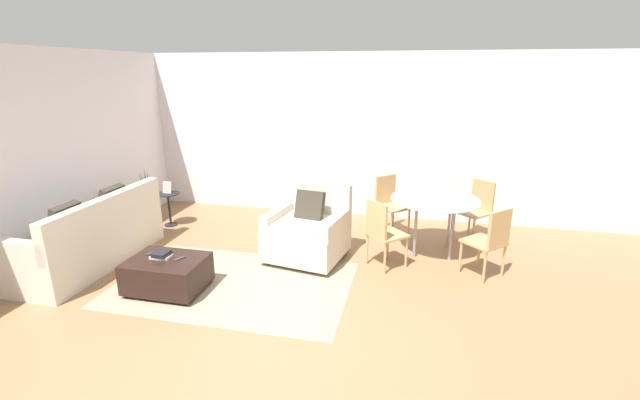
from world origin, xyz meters
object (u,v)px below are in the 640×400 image
object	(u,v)px
dining_chair_near_left	(382,230)
dining_table	(435,205)
picture_frame	(167,187)
dining_chair_near_right	(491,238)
couch	(89,241)
armchair	(308,232)
ottoman	(167,273)
potted_plant	(148,210)
tv_remote_primary	(152,253)
side_table	(169,203)
book_stack	(161,255)
tv_remote_secondary	(180,258)
dining_chair_far_right	(477,206)
dining_chair_far_left	(389,201)

from	to	relation	value
dining_chair_near_left	dining_table	bearing A→B (deg)	45.00
picture_frame	dining_table	distance (m)	4.18
dining_chair_near_left	dining_chair_near_right	distance (m)	1.30
couch	dining_chair_near_right	bearing A→B (deg)	8.22
armchair	ottoman	xyz separation A→B (m)	(-1.36, -1.24, -0.16)
couch	armchair	size ratio (longest dim) A/B	1.88
dining_table	dining_chair_near_right	size ratio (longest dim) A/B	1.33
armchair	potted_plant	world-z (taller)	armchair
armchair	tv_remote_primary	size ratio (longest dim) A/B	7.68
picture_frame	side_table	bearing A→B (deg)	-90.00
ottoman	book_stack	distance (m)	0.22
tv_remote_secondary	dining_chair_near_left	world-z (taller)	dining_chair_near_left
dining_chair_near_left	dining_chair_far_right	size ratio (longest dim) A/B	1.00
book_stack	potted_plant	xyz separation A→B (m)	(-1.54, 1.99, -0.21)
side_table	dining_table	size ratio (longest dim) A/B	0.46
couch	picture_frame	distance (m)	1.59
ottoman	book_stack	world-z (taller)	book_stack
book_stack	tv_remote_secondary	bearing A→B (deg)	4.00
armchair	tv_remote_primary	world-z (taller)	armchair
dining_table	dining_chair_near_left	size ratio (longest dim) A/B	1.33
tv_remote_primary	dining_table	distance (m)	3.68
ottoman	potted_plant	bearing A→B (deg)	128.61
tv_remote_secondary	book_stack	bearing A→B (deg)	-176.00
ottoman	potted_plant	xyz separation A→B (m)	(-1.61, 2.02, 0.00)
tv_remote_primary	dining_chair_near_left	world-z (taller)	dining_chair_near_left
armchair	tv_remote_secondary	world-z (taller)	armchair
tv_remote_secondary	potted_plant	world-z (taller)	potted_plant
picture_frame	dining_chair_near_left	bearing A→B (deg)	-12.91
dining_table	dining_chair_far_right	xyz separation A→B (m)	(0.65, 0.65, -0.18)
armchair	ottoman	bearing A→B (deg)	-137.69
tv_remote_primary	dining_table	size ratio (longest dim) A/B	0.12
tv_remote_secondary	picture_frame	size ratio (longest dim) A/B	0.74
picture_frame	dining_chair_near_left	size ratio (longest dim) A/B	0.21
dining_chair_far_left	dining_chair_far_right	bearing A→B (deg)	0.00
side_table	ottoman	bearing A→B (deg)	-59.28
couch	dining_chair_far_left	xyz separation A→B (m)	(3.75, 2.03, 0.20)
potted_plant	dining_chair_far_left	size ratio (longest dim) A/B	1.08
couch	dining_table	bearing A→B (deg)	17.42
tv_remote_secondary	dining_chair_far_right	bearing A→B (deg)	34.51
ottoman	book_stack	size ratio (longest dim) A/B	3.78
dining_chair_near_left	dining_chair_near_right	size ratio (longest dim) A/B	1.00
armchair	picture_frame	xyz separation A→B (m)	(-2.53, 0.72, 0.27)
tv_remote_secondary	dining_chair_near_right	world-z (taller)	dining_chair_near_right
ottoman	dining_chair_far_right	xyz separation A→B (m)	(3.66, 2.46, 0.30)
armchair	dining_chair_far_left	world-z (taller)	armchair
tv_remote_primary	dining_chair_near_right	size ratio (longest dim) A/B	0.16
tv_remote_secondary	dining_table	xyz separation A→B (m)	(2.86, 1.76, 0.30)
armchair	dining_chair_far_right	bearing A→B (deg)	27.91
side_table	dining_chair_far_left	xyz separation A→B (m)	(3.53, 0.49, 0.13)
armchair	dining_chair_near_right	distance (m)	2.30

